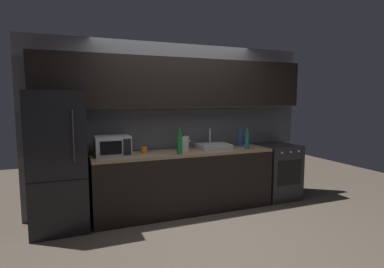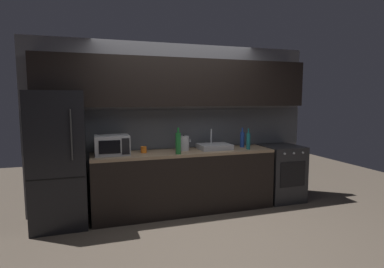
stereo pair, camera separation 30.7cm
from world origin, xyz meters
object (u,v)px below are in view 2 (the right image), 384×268
refrigerator (59,159)px  kettle (184,143)px  mug_orange (144,150)px  wine_bottle_green (178,143)px  wine_bottle_teal (248,141)px  oven_range (281,173)px  wine_bottle_blue (242,139)px  microwave (112,145)px

refrigerator → kettle: (1.71, 0.07, 0.13)m
refrigerator → mug_orange: 1.12m
kettle → mug_orange: (-0.60, -0.03, -0.06)m
wine_bottle_green → wine_bottle_teal: wine_bottle_green is taller
wine_bottle_teal → kettle: bearing=167.4°
kettle → refrigerator: bearing=-177.7°
kettle → wine_bottle_teal: (0.96, -0.21, 0.02)m
oven_range → wine_bottle_green: wine_bottle_green is taller
kettle → wine_bottle_blue: (0.98, 0.01, 0.02)m
wine_bottle_green → wine_bottle_blue: (1.13, 0.29, -0.03)m
refrigerator → microwave: size_ratio=3.84×
microwave → wine_bottle_blue: (2.01, 0.06, -0.01)m
oven_range → kettle: bearing=177.6°
mug_orange → oven_range: bearing=-1.2°
refrigerator → oven_range: bearing=-0.0°
refrigerator → mug_orange: bearing=2.3°
microwave → wine_bottle_teal: size_ratio=1.44×
microwave → kettle: (1.03, 0.05, -0.03)m
microwave → wine_bottle_blue: 2.01m
oven_range → wine_bottle_green: bearing=-173.6°
oven_range → microwave: microwave is taller
microwave → wine_bottle_green: 0.90m
wine_bottle_blue → wine_bottle_teal: size_ratio=0.97×
refrigerator → wine_bottle_green: (1.55, -0.21, 0.17)m
oven_range → wine_bottle_teal: (-0.70, -0.14, 0.58)m
microwave → wine_bottle_green: size_ratio=1.25×
oven_range → mug_orange: bearing=178.8°
microwave → wine_bottle_blue: bearing=1.8°
kettle → wine_bottle_green: size_ratio=0.64×
kettle → mug_orange: bearing=-177.6°
kettle → oven_range: bearing=-2.4°
oven_range → wine_bottle_green: size_ratio=2.44×
microwave → mug_orange: 0.44m
refrigerator → wine_bottle_teal: (2.67, -0.14, 0.15)m
refrigerator → wine_bottle_blue: bearing=1.8°
microwave → wine_bottle_teal: (1.99, -0.16, -0.00)m
oven_range → wine_bottle_green: (-1.82, -0.20, 0.61)m
wine_bottle_green → refrigerator: bearing=172.5°
kettle → wine_bottle_blue: wine_bottle_blue is taller
microwave → kettle: size_ratio=1.94×
oven_range → microwave: (-2.69, 0.02, 0.58)m
wine_bottle_green → mug_orange: bearing=150.4°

